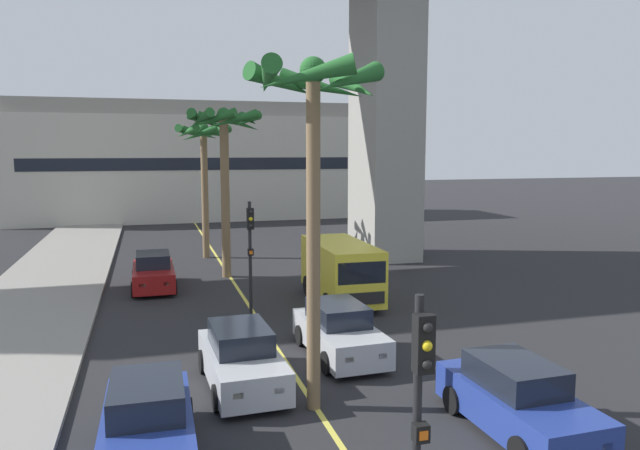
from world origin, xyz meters
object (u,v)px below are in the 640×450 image
Objects in this scene: car_queue_front at (148,425)px; car_queue_fourth at (153,273)px; car_queue_second at (339,332)px; delivery_van at (341,270)px; palm_tree_near_median at (224,138)px; palm_tree_far_median at (314,121)px; car_queue_third at (241,359)px; car_queue_fifth at (517,400)px; palm_tree_mid_median at (204,149)px; traffic_light_median_near at (420,408)px; traffic_light_median_far at (250,243)px.

car_queue_front is 1.00× the size of car_queue_fourth.
car_queue_second is 6.43m from delivery_van.
palm_tree_far_median is (0.11, -15.26, 0.11)m from palm_tree_near_median.
car_queue_third is 6.35m from palm_tree_far_median.
car_queue_fourth is at bearing 88.96° from car_queue_front.
car_queue_second and car_queue_fourth have the same top height.
palm_tree_mid_median reaches higher than car_queue_fifth.
car_queue_fifth is (7.31, -16.03, 0.00)m from car_queue_fourth.
car_queue_second and car_queue_third have the same top height.
car_queue_fifth is 7.47m from palm_tree_far_median.
car_queue_front is 7.65m from car_queue_fifth.
delivery_van reaches higher than car_queue_second.
traffic_light_median_near is at bearing -104.35° from delivery_van.
palm_tree_mid_median is at bearing 110.51° from delivery_van.
palm_tree_near_median reaches higher than car_queue_fourth.
car_queue_fifth is at bearing -79.21° from palm_tree_mid_median.
car_queue_second is at bearing -69.19° from traffic_light_median_far.
car_queue_front is 6.26m from traffic_light_median_near.
delivery_van is at bearing -69.49° from palm_tree_mid_median.
delivery_van is 0.71× the size of palm_tree_mid_median.
traffic_light_median_far is at bearing -88.08° from palm_tree_mid_median.
car_queue_third is at bearing -95.61° from palm_tree_near_median.
palm_tree_near_median reaches higher than car_queue_third.
palm_tree_near_median reaches higher than car_queue_second.
car_queue_fifth is at bearing -77.42° from palm_tree_near_median.
car_queue_third is 0.99× the size of traffic_light_median_far.
palm_tree_mid_median reaches higher than car_queue_third.
car_queue_third is at bearing 98.06° from traffic_light_median_near.
traffic_light_median_far reaches higher than delivery_van.
palm_tree_near_median is at bearing 122.58° from delivery_van.
palm_tree_far_median reaches higher than car_queue_front.
traffic_light_median_near is (3.45, -4.83, 1.99)m from car_queue_front.
delivery_van is 16.16m from traffic_light_median_near.
car_queue_fourth is 0.78× the size of delivery_van.
traffic_light_median_near is at bearing -92.79° from palm_tree_far_median.
palm_tree_far_median is (0.14, -7.99, 3.94)m from traffic_light_median_far.
traffic_light_median_near is (-3.99, -15.59, 1.43)m from delivery_van.
car_queue_second is at bearing -63.63° from car_queue_fourth.
palm_tree_far_median is at bearing -111.56° from delivery_van.
traffic_light_median_near is (1.13, -8.01, 1.99)m from car_queue_third.
traffic_light_median_near is at bearing -90.52° from palm_tree_near_median.
car_queue_fourth is at bearing -112.36° from palm_tree_mid_median.
traffic_light_median_near is 1.00× the size of traffic_light_median_far.
palm_tree_near_median is (-3.80, 5.94, 5.26)m from delivery_van.
palm_tree_mid_median is (3.18, 22.13, 5.33)m from car_queue_front.
palm_tree_far_median is (-3.68, -9.33, 5.37)m from delivery_van.
delivery_van is at bearing 71.60° from car_queue_second.
palm_tree_mid_median is (-4.40, 23.11, 5.33)m from car_queue_fifth.
palm_tree_mid_median is (-0.46, 5.43, -0.49)m from palm_tree_near_median.
palm_tree_near_median is at bearing 102.58° from car_queue_fifth.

